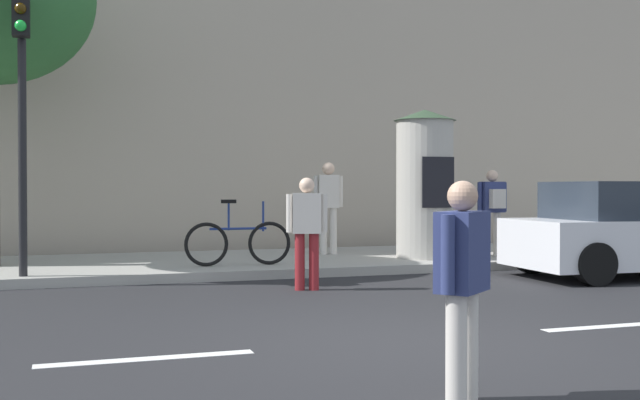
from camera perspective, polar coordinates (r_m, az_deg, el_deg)
name	(u,v)px	position (r m, az deg, el deg)	size (l,w,h in m)	color
ground_plane	(408,341)	(7.29, 6.63, -10.42)	(80.00, 80.00, 0.00)	#232326
sidewalk_curb	(242,263)	(13.87, -5.84, -4.71)	(36.00, 4.00, 0.15)	#9E9B93
lane_markings	(408,340)	(7.29, 6.63, -10.39)	(25.80, 0.16, 0.01)	silver
building_backdrop	(196,33)	(19.09, -9.26, 12.27)	(36.00, 5.00, 10.39)	#B7A893
traffic_light	(22,80)	(11.82, -21.43, 8.33)	(0.24, 0.45, 4.18)	black
poster_column	(425,183)	(14.05, 7.85, 1.28)	(1.14, 1.14, 2.71)	#B2ADA3
pedestrian_in_red_top	(462,275)	(5.13, 10.61, -5.57)	(0.48, 0.45, 1.48)	silver
pedestrian_in_light_jacket	(307,225)	(10.65, -0.99, -1.89)	(0.56, 0.34, 1.58)	maroon
pedestrian_with_bag	(328,200)	(14.67, 0.63, -0.03)	(0.57, 0.30, 1.78)	silver
pedestrian_tallest	(493,205)	(14.72, 12.80, -0.34)	(0.62, 0.38, 1.62)	silver
bicycle_leaning	(238,242)	(12.63, -6.14, -3.15)	(1.77, 0.14, 1.09)	black
parked_car_blue	(636,231)	(13.32, 22.59, -2.18)	(4.20, 2.10, 1.53)	silver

